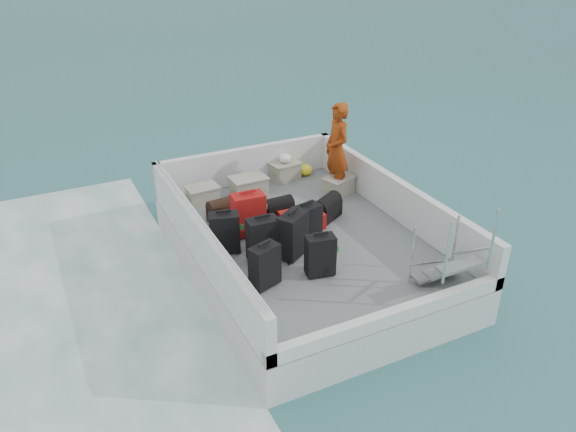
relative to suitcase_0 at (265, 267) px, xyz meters
name	(u,v)px	position (x,y,z in m)	size (l,w,h in m)	color
ground	(304,269)	(1.13, 0.97, -0.94)	(160.00, 160.00, 0.00)	#174951
ferry_hull	(304,254)	(1.13, 0.97, -0.64)	(3.60, 5.00, 0.60)	silver
deck	(304,237)	(1.13, 0.97, -0.33)	(3.30, 4.70, 0.02)	slate
deck_fittings	(334,221)	(1.48, 0.65, 0.05)	(3.60, 5.00, 0.90)	silver
suitcase_0	(265,267)	(0.00, 0.00, 0.00)	(0.42, 0.23, 0.64)	black
suitcase_1	(263,240)	(0.26, 0.63, 0.03)	(0.47, 0.27, 0.69)	black
suitcase_2	(225,233)	(-0.17, 1.12, 0.00)	(0.45, 0.27, 0.65)	black
suitcase_3	(320,256)	(0.82, -0.09, -0.01)	(0.41, 0.24, 0.63)	black
suitcase_4	(293,235)	(0.70, 0.55, 0.03)	(0.48, 0.29, 0.71)	black
suitcase_5	(249,215)	(0.37, 1.47, 0.03)	(0.51, 0.31, 0.71)	#AA190D
suitcase_7	(307,224)	(1.09, 0.83, -0.01)	(0.45, 0.26, 0.63)	black
suitcase_8	(302,220)	(1.24, 1.28, -0.19)	(0.45, 0.69, 0.27)	#AA190D
duffel_0	(225,212)	(0.18, 2.08, -0.16)	(0.57, 0.30, 0.32)	black
duffel_1	(279,211)	(1.01, 1.70, -0.16)	(0.49, 0.30, 0.32)	black
duffel_2	(327,210)	(1.78, 1.39, -0.16)	(0.53, 0.30, 0.32)	black
crate_0	(203,196)	(0.05, 2.83, -0.16)	(0.53, 0.36, 0.32)	#9E9B8A
crate_1	(249,188)	(0.90, 2.74, -0.14)	(0.62, 0.42, 0.37)	#9E9B8A
crate_2	(285,172)	(1.85, 3.17, -0.16)	(0.53, 0.37, 0.32)	#9E9B8A
crate_3	(338,186)	(2.44, 2.12, -0.16)	(0.52, 0.36, 0.31)	#9E9B8A
yellow_bag	(305,170)	(2.30, 3.17, -0.21)	(0.28, 0.26, 0.22)	yellow
white_bag	(285,160)	(1.85, 3.17, 0.09)	(0.24, 0.24, 0.18)	white
passenger	(337,149)	(2.43, 2.21, 0.54)	(0.64, 0.41, 1.72)	#CA4A13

